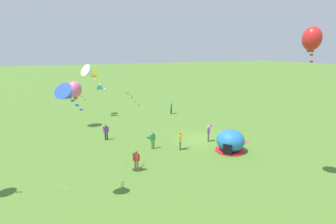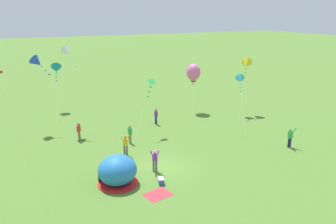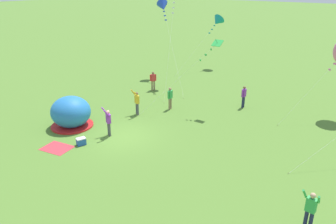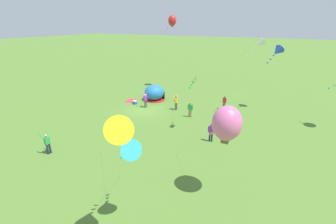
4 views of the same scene
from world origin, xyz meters
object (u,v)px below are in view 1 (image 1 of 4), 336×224
Objects in this scene: popup_tent at (230,141)px; person_flying_kite at (180,140)px; kite_yellow at (96,76)px; kite_green at (131,96)px; kite_blue at (68,95)px; person_with_toddler at (106,131)px; kite_white at (90,73)px; kite_red at (312,39)px; person_center_field at (153,139)px; person_watching_sky at (171,107)px; kite_pink at (75,90)px; cooler_box at (226,138)px; person_near_tent at (136,160)px; person_arms_raised at (209,132)px.

popup_tent is 1.49× the size of person_flying_kite.
kite_yellow reaches higher than kite_green.
kite_blue is 1.40× the size of kite_green.
kite_white is (-8.23, 2.17, 6.91)m from person_with_toddler.
popup_tent is 11.42m from kite_red.
kite_green is at bearing 52.05° from popup_tent.
popup_tent is 0.33× the size of kite_white.
popup_tent is 7.41m from person_center_field.
person_center_field is 11.56m from kite_blue.
kite_pink is (-1.84, 13.48, 3.74)m from person_watching_sky.
popup_tent reaches higher than cooler_box.
person_near_tent reaches higher than cooler_box.
popup_tent reaches higher than person_watching_sky.
cooler_box is at bearing -146.17° from kite_yellow.
kite_red reaches higher than person_watching_sky.
kite_green is at bearing 67.45° from person_arms_raised.
person_watching_sky is at bearing -38.46° from kite_blue.
kite_white is 8.60m from kite_green.
person_with_toddler is at bearing 56.33° from kite_green.
kite_green is (3.07, 7.40, 3.86)m from person_arms_raised.
kite_pink is at bearing 42.70° from popup_tent.
person_arms_raised is at bearing -75.61° from person_flying_kite.
person_arms_raised is 0.17× the size of kite_red.
person_arms_raised is 1.10× the size of person_near_tent.
cooler_box is 0.36× the size of person_with_toddler.
kite_white is (-16.11, 13.21, 6.88)m from person_watching_sky.
person_center_field is 1.00× the size of person_near_tent.
kite_white reaches higher than person_arms_raised.
popup_tent is at bearing -87.81° from kite_white.
cooler_box is at bearing -4.24° from kite_red.
kite_white is 14.62m from kite_pink.
cooler_box is 20.26m from kite_yellow.
person_arms_raised is 0.33× the size of kite_pink.
cooler_box is at bearing -27.87° from popup_tent.
kite_blue is (-6.48, 7.53, 5.91)m from person_center_field.
person_flying_kite is at bearing 28.88° from kite_red.
person_center_field is at bearing 86.91° from person_arms_raised.
kite_pink is at bearing 51.83° from cooler_box.
kite_red reaches higher than person_near_tent.
kite_blue is at bearing 130.74° from person_center_field.
popup_tent is 0.52× the size of kite_green.
kite_pink is (14.37, 3.34, 3.77)m from person_near_tent.
kite_red is at bearing -174.07° from popup_tent.
kite_white is (-19.33, 3.04, 2.07)m from kite_yellow.
kite_yellow is at bearing 33.83° from cooler_box.
person_near_tent is 0.91× the size of person_flying_kite.
kite_red is 14.80m from kite_white.
person_flying_kite is (2.13, 4.23, 0.00)m from popup_tent.
person_watching_sky is at bearing -107.56° from kite_yellow.
kite_pink reaches higher than person_with_toddler.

